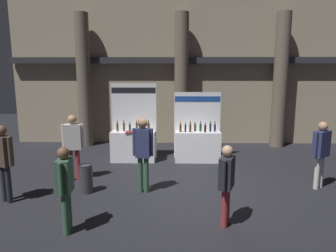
% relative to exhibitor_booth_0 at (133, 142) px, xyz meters
% --- Properties ---
extents(ground_plane, '(27.26, 27.26, 0.00)m').
position_rel_exhibitor_booth_0_xyz_m(ground_plane, '(1.62, -2.42, -0.62)').
color(ground_plane, black).
extents(hall_colonnade, '(13.63, 1.03, 6.12)m').
position_rel_exhibitor_booth_0_xyz_m(hall_colonnade, '(1.62, 2.60, 2.36)').
color(hall_colonnade, gray).
rests_on(hall_colonnade, ground_plane).
extents(exhibitor_booth_0, '(1.51, 0.70, 2.54)m').
position_rel_exhibitor_booth_0_xyz_m(exhibitor_booth_0, '(0.00, 0.00, 0.00)').
color(exhibitor_booth_0, white).
rests_on(exhibitor_booth_0, ground_plane).
extents(exhibitor_booth_1, '(1.54, 0.66, 2.26)m').
position_rel_exhibitor_booth_0_xyz_m(exhibitor_booth_1, '(2.12, 0.00, -0.03)').
color(exhibitor_booth_1, white).
rests_on(exhibitor_booth_1, ground_plane).
extents(trash_bin, '(0.33, 0.33, 0.70)m').
position_rel_exhibitor_booth_0_xyz_m(trash_bin, '(-0.79, -2.79, -0.27)').
color(trash_bin, '#38383D').
rests_on(trash_bin, ground_plane).
extents(visitor_0, '(0.50, 0.26, 1.85)m').
position_rel_exhibitor_booth_0_xyz_m(visitor_0, '(0.61, -2.74, 0.48)').
color(visitor_0, '#33563D').
rests_on(visitor_0, ground_plane).
extents(visitor_1, '(0.25, 0.55, 1.61)m').
position_rel_exhibitor_booth_0_xyz_m(visitor_1, '(-0.59, -4.67, 0.33)').
color(visitor_1, '#33563D').
rests_on(visitor_1, ground_plane).
extents(visitor_2, '(0.52, 0.39, 1.77)m').
position_rel_exhibitor_booth_0_xyz_m(visitor_2, '(-2.43, -3.37, 0.44)').
color(visitor_2, '#23232D').
rests_on(visitor_2, ground_plane).
extents(visitor_3, '(0.52, 0.46, 1.71)m').
position_rel_exhibitor_booth_0_xyz_m(visitor_3, '(5.02, -2.37, 0.41)').
color(visitor_3, silver).
rests_on(visitor_3, ground_plane).
extents(visitor_4, '(0.57, 0.31, 1.79)m').
position_rel_exhibitor_booth_0_xyz_m(visitor_4, '(-1.35, -1.93, 0.46)').
color(visitor_4, maroon).
rests_on(visitor_4, ground_plane).
extents(visitor_5, '(0.37, 0.57, 1.58)m').
position_rel_exhibitor_booth_0_xyz_m(visitor_5, '(2.35, -4.33, 0.32)').
color(visitor_5, maroon).
rests_on(visitor_5, ground_plane).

